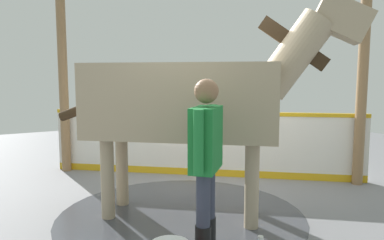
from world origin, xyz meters
name	(u,v)px	position (x,y,z in m)	size (l,w,h in m)	color
ground_plane	(194,204)	(0.00, 0.00, -0.01)	(16.00, 16.00, 0.02)	gray
wet_patch	(181,215)	(0.35, 0.28, 0.00)	(3.02, 3.02, 0.00)	#42444C
barrier_wall	(203,146)	(-0.84, -1.16, 0.51)	(4.16, 3.48, 1.11)	white
roof_post_near	(362,86)	(-2.69, 0.52, 1.55)	(0.16, 0.16, 3.11)	olive
roof_post_far	(63,85)	(1.14, -2.66, 1.55)	(0.16, 0.16, 3.11)	olive
horse	(193,99)	(0.24, 0.37, 1.43)	(2.94, 2.50, 2.59)	tan
handler	(206,156)	(0.64, 1.30, 0.96)	(0.50, 0.50, 1.67)	black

